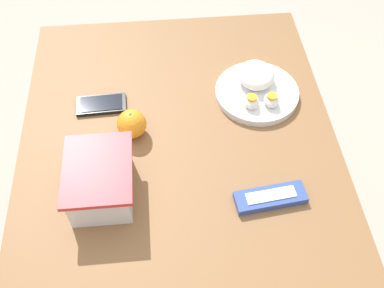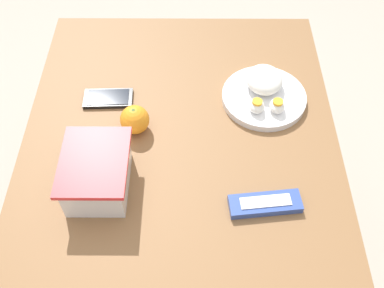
{
  "view_description": "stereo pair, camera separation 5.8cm",
  "coord_description": "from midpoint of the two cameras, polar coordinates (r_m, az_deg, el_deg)",
  "views": [
    {
      "loc": [
        -0.57,
        0.03,
        1.57
      ],
      "look_at": [
        0.04,
        -0.03,
        0.77
      ],
      "focal_mm": 42.0,
      "sensor_mm": 36.0,
      "label": 1
    },
    {
      "loc": [
        -0.58,
        -0.03,
        1.57
      ],
      "look_at": [
        0.04,
        -0.03,
        0.77
      ],
      "focal_mm": 42.0,
      "sensor_mm": 36.0,
      "label": 2
    }
  ],
  "objects": [
    {
      "name": "food_container",
      "position": [
        0.96,
        -10.23,
        -3.91
      ],
      "size": [
        0.18,
        0.14,
        0.09
      ],
      "color": "white",
      "rests_on": "table"
    },
    {
      "name": "orange_fruit",
      "position": [
        1.05,
        -5.71,
        3.04
      ],
      "size": [
        0.07,
        0.07,
        0.07
      ],
      "color": "orange",
      "rests_on": "table"
    },
    {
      "name": "rice_plate",
      "position": [
        1.14,
        10.61,
        6.43
      ],
      "size": [
        0.21,
        0.21,
        0.06
      ],
      "color": "white",
      "rests_on": "table"
    },
    {
      "name": "cell_phone",
      "position": [
        1.14,
        -9.16,
        5.69
      ],
      "size": [
        0.06,
        0.12,
        0.01
      ],
      "color": "black",
      "rests_on": "table"
    },
    {
      "name": "table",
      "position": [
        1.1,
        0.06,
        -5.87
      ],
      "size": [
        1.05,
        0.74,
        0.74
      ],
      "color": "brown",
      "rests_on": "ground_plane"
    },
    {
      "name": "ground_plane",
      "position": [
        1.67,
        0.04,
        -17.3
      ],
      "size": [
        10.0,
        10.0,
        0.0
      ],
      "primitive_type": "plane",
      "color": "#B2A899"
    },
    {
      "name": "candy_bar",
      "position": [
        0.96,
        10.99,
        -7.53
      ],
      "size": [
        0.07,
        0.16,
        0.02
      ],
      "color": "#334C9E",
      "rests_on": "table"
    }
  ]
}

